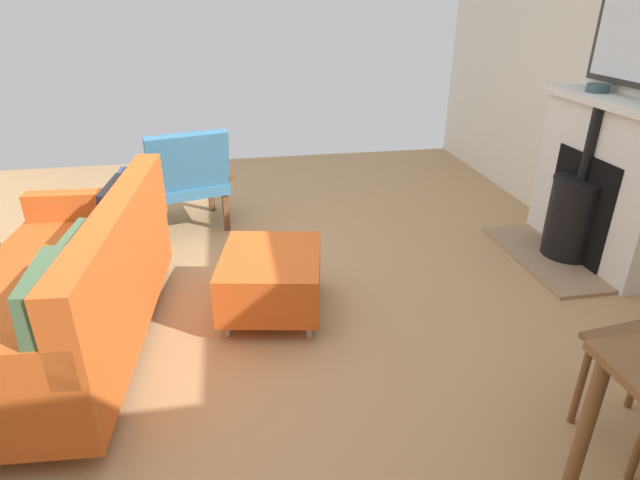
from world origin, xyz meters
name	(u,v)px	position (x,y,z in m)	size (l,w,h in m)	color
ground_plane	(224,300)	(0.00, 0.00, 0.00)	(5.59, 6.18, 0.01)	tan
fireplace	(593,191)	(-2.57, -0.14, 0.51)	(0.66, 1.21, 1.13)	#9E7A5B
mantel_bowl_near	(598,88)	(-2.61, -0.39, 1.17)	(0.15, 0.15, 0.05)	#334C56
sofa	(70,290)	(0.76, 0.37, 0.37)	(1.00, 1.79, 0.83)	#B2B2B7
ottoman	(271,277)	(-0.29, 0.19, 0.24)	(0.68, 0.75, 0.38)	#B2B2B7
armchair_accent	(186,177)	(0.24, -1.13, 0.45)	(0.80, 0.74, 0.83)	brown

